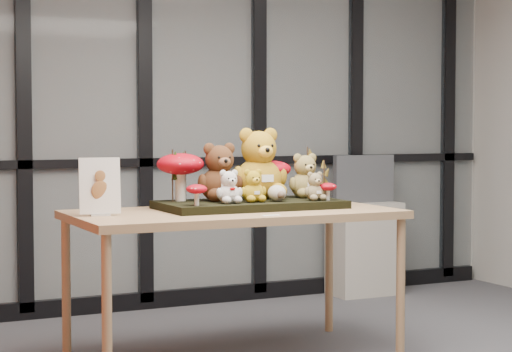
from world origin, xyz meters
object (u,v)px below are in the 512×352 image
plush_cream_hedgehog (277,192)px  sign_holder (100,189)px  mushroom_back_right (273,177)px  monitor (364,179)px  diorama_tray (250,205)px  cabinet (365,249)px  bear_pooh_yellow (258,160)px  mushroom_front_left (197,194)px  bear_white_bow (229,185)px  bear_tan_back (305,173)px  bear_beige_small (315,185)px  bear_brown_medium (219,169)px  mushroom_back_left (180,175)px  bear_small_yellow (253,184)px  mushroom_front_right (328,191)px  display_table (233,222)px

plush_cream_hedgehog → sign_holder: bearing=176.3°
mushroom_back_right → monitor: mushroom_back_right is taller
diorama_tray → cabinet: size_ratio=1.44×
bear_pooh_yellow → monitor: bear_pooh_yellow is taller
bear_pooh_yellow → mushroom_front_left: bear_pooh_yellow is taller
bear_pooh_yellow → bear_white_bow: 0.38m
bear_tan_back → plush_cream_hedgehog: bear_tan_back is taller
bear_tan_back → mushroom_back_right: (-0.17, 0.08, -0.02)m
mushroom_back_right → plush_cream_hedgehog: bearing=-112.3°
bear_tan_back → mushroom_back_right: bear_tan_back is taller
bear_beige_small → plush_cream_hedgehog: size_ratio=1.77×
mushroom_back_right → sign_holder: 1.13m
bear_brown_medium → bear_pooh_yellow: bearing=4.5°
mushroom_back_left → cabinet: bearing=30.7°
bear_tan_back → mushroom_back_left: mushroom_back_left is taller
plush_cream_hedgehog → mushroom_front_left: (-0.51, -0.06, 0.01)m
bear_beige_small → sign_holder: (-1.23, 0.10, 0.01)m
bear_beige_small → mushroom_front_left: size_ratio=1.44×
sign_holder → cabinet: (2.50, 1.37, -0.62)m
bear_pooh_yellow → mushroom_back_left: bear_pooh_yellow is taller
bear_small_yellow → mushroom_back_right: size_ratio=0.84×
bear_brown_medium → mushroom_front_right: bear_brown_medium is taller
display_table → mushroom_front_left: bearing=-158.7°
diorama_tray → bear_white_bow: bearing=-148.8°
bear_pooh_yellow → plush_cream_hedgehog: size_ratio=4.45×
bear_beige_small → mushroom_back_left: size_ratio=0.60×
mushroom_front_right → cabinet: mushroom_front_right is taller
mushroom_back_right → cabinet: bearing=40.0°
bear_tan_back → monitor: bearing=46.3°
bear_tan_back → monitor: (1.21, 1.26, -0.13)m
bear_pooh_yellow → bear_beige_small: 0.37m
plush_cream_hedgehog → cabinet: (1.50, 1.44, -0.58)m
plush_cream_hedgehog → mushroom_front_left: size_ratio=0.81×
sign_holder → cabinet: sign_holder is taller
bear_brown_medium → sign_holder: bear_brown_medium is taller
plush_cream_hedgehog → bear_brown_medium: bearing=144.0°
diorama_tray → bear_white_bow: 0.25m
display_table → mushroom_front_right: size_ratio=16.22×
diorama_tray → bear_small_yellow: bearing=-105.9°
display_table → cabinet: 2.27m
bear_white_bow → sign_holder: 0.71m
diorama_tray → bear_brown_medium: bearing=151.6°
mushroom_back_right → cabinet: size_ratio=0.34×
mushroom_back_right → sign_holder: size_ratio=0.79×
bear_tan_back → mushroom_back_left: bearing=174.8°
bear_tan_back → display_table: bearing=-164.4°
diorama_tray → mushroom_back_left: (-0.36, 0.15, 0.17)m
bear_small_yellow → mushroom_back_right: (0.25, 0.25, 0.02)m
display_table → bear_beige_small: bear_beige_small is taller
mushroom_back_right → monitor: bearing=40.5°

